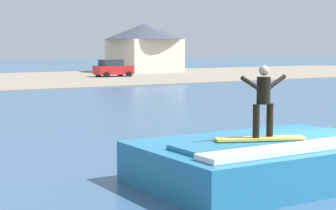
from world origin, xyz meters
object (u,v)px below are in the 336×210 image
Objects in this scene: house_gabled_white at (144,45)px; wave_crest at (267,160)px; surfer at (263,97)px; car_far_shore at (113,68)px; surfboard at (260,139)px.

wave_crest is at bearing -116.20° from house_gabled_white.
surfer is at bearing -116.41° from house_gabled_white.
car_far_shore is (17.05, 43.30, 0.43)m from wave_crest.
house_gabled_white is at bearing 63.52° from surfboard.
surfer reaches higher than wave_crest.
surfer is 57.97m from house_gabled_white.
surfer is at bearing -111.78° from car_far_shore.
surfboard reaches higher than wave_crest.
house_gabled_white is at bearing 63.80° from wave_crest.
car_far_shore reaches higher than wave_crest.
surfboard is 0.53× the size of car_far_shore.
wave_crest is at bearing 30.08° from surfboard.
wave_crest is 0.62× the size of house_gabled_white.
wave_crest is 1.54× the size of car_far_shore.
car_far_shore reaches higher than surfboard.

